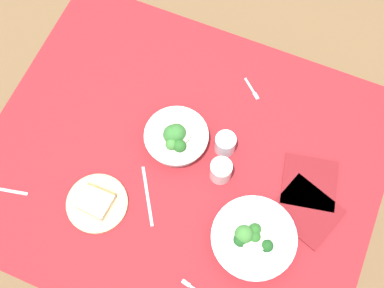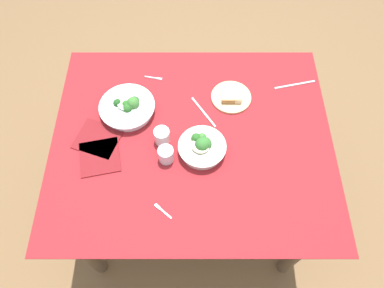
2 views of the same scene
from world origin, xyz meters
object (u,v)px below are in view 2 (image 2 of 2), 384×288
(bread_side_plate, at_px, (232,97))
(napkin_folded_lower, at_px, (98,138))
(table_knife_right, at_px, (295,85))
(napkin_folded_upper, at_px, (100,157))
(fork_by_near_bowl, at_px, (162,210))
(water_glass_side, at_px, (166,154))
(broccoli_bowl_far, at_px, (128,107))
(table_knife_left, at_px, (204,112))
(broccoli_bowl_near, at_px, (203,147))
(fork_by_far_bowl, at_px, (155,78))
(water_glass_center, at_px, (163,136))

(bread_side_plate, relative_size, napkin_folded_lower, 1.02)
(table_knife_right, relative_size, napkin_folded_upper, 1.21)
(fork_by_near_bowl, bearing_deg, table_knife_right, -93.45)
(napkin_folded_upper, bearing_deg, table_knife_right, 23.87)
(water_glass_side, height_order, table_knife_right, water_glass_side)
(bread_side_plate, height_order, napkin_folded_upper, bread_side_plate)
(napkin_folded_upper, bearing_deg, water_glass_side, -1.24)
(broccoli_bowl_far, xyz_separation_m, water_glass_side, (0.20, -0.26, 0.01))
(table_knife_left, bearing_deg, napkin_folded_upper, 84.72)
(broccoli_bowl_near, distance_m, fork_by_far_bowl, 0.49)
(broccoli_bowl_far, relative_size, water_glass_center, 3.33)
(napkin_folded_lower, bearing_deg, broccoli_bowl_near, -7.70)
(broccoli_bowl_near, height_order, napkin_folded_upper, broccoli_bowl_near)
(fork_by_near_bowl, relative_size, napkin_folded_upper, 0.44)
(napkin_folded_upper, bearing_deg, water_glass_center, 17.32)
(broccoli_bowl_far, height_order, napkin_folded_upper, broccoli_bowl_far)
(fork_by_near_bowl, bearing_deg, table_knife_left, -69.07)
(fork_by_near_bowl, bearing_deg, water_glass_center, -47.25)
(broccoli_bowl_far, distance_m, napkin_folded_upper, 0.28)
(fork_by_near_bowl, xyz_separation_m, table_knife_left, (0.18, 0.50, -0.00))
(napkin_folded_upper, bearing_deg, fork_by_far_bowl, 64.17)
(broccoli_bowl_far, relative_size, fork_by_near_bowl, 3.44)
(broccoli_bowl_far, relative_size, table_knife_left, 1.31)
(table_knife_right, bearing_deg, bread_side_plate, 1.64)
(fork_by_far_bowl, bearing_deg, table_knife_right, 7.81)
(water_glass_center, xyz_separation_m, napkin_folded_upper, (-0.28, -0.09, -0.04))
(napkin_folded_lower, bearing_deg, fork_by_far_bowl, 55.96)
(table_knife_left, distance_m, napkin_folded_upper, 0.54)
(broccoli_bowl_near, relative_size, water_glass_center, 2.69)
(water_glass_side, relative_size, fork_by_far_bowl, 0.83)
(table_knife_left, distance_m, napkin_folded_lower, 0.52)
(water_glass_side, bearing_deg, table_knife_left, 56.22)
(fork_by_near_bowl, xyz_separation_m, napkin_folded_lower, (-0.32, 0.35, 0.00))
(bread_side_plate, distance_m, table_knife_left, 0.16)
(broccoli_bowl_far, bearing_deg, water_glass_center, -43.93)
(bread_side_plate, relative_size, fork_by_far_bowl, 2.15)
(broccoli_bowl_far, bearing_deg, table_knife_right, 11.07)
(table_knife_left, bearing_deg, table_knife_right, -103.17)
(broccoli_bowl_far, distance_m, table_knife_left, 0.37)
(water_glass_center, height_order, table_knife_left, water_glass_center)
(broccoli_bowl_far, height_order, bread_side_plate, broccoli_bowl_far)
(napkin_folded_lower, bearing_deg, bread_side_plate, 20.28)
(fork_by_far_bowl, height_order, table_knife_right, same)
(water_glass_center, bearing_deg, fork_by_far_bowl, 98.88)
(table_knife_left, bearing_deg, bread_side_plate, -91.45)
(fork_by_near_bowl, distance_m, table_knife_left, 0.53)
(water_glass_side, bearing_deg, table_knife_right, 33.51)
(table_knife_right, bearing_deg, napkin_folded_lower, 5.69)
(water_glass_side, xyz_separation_m, fork_by_near_bowl, (-0.01, -0.25, -0.04))
(fork_by_far_bowl, distance_m, fork_by_near_bowl, 0.72)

